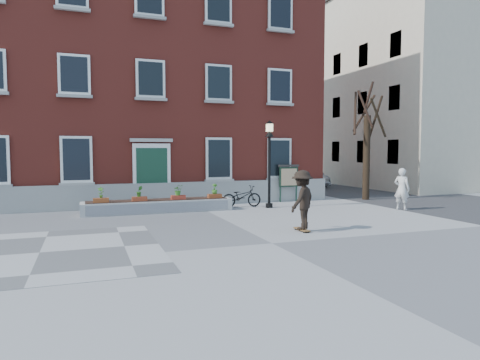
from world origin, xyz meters
name	(u,v)px	position (x,y,z in m)	size (l,w,h in m)	color
ground	(272,243)	(0.00, 0.00, 0.00)	(100.00, 100.00, 0.00)	gray
checker_patch	(40,253)	(-6.00, 1.00, 0.01)	(6.00, 6.00, 0.01)	#535355
bicycle	(241,196)	(1.81, 7.42, 0.49)	(0.65, 1.87, 0.98)	black
parked_car	(312,178)	(10.54, 16.39, 0.62)	(1.30, 3.74, 1.23)	#A8AAAD
bystander	(402,189)	(8.07, 4.22, 0.91)	(0.67, 0.44, 1.83)	silver
brick_building	(137,84)	(-2.00, 13.98, 6.30)	(18.40, 10.85, 12.60)	maroon
planter_assembly	(159,205)	(-1.99, 7.18, 0.31)	(6.20, 1.12, 1.15)	#BCBCB7
bare_tree	(367,146)	(9.01, 8.01, 2.79)	(1.83, 1.83, 6.16)	black
side_street	(371,98)	(17.99, 19.78, 7.02)	(15.20, 36.00, 14.50)	#38383B
lamp_post	(269,151)	(2.94, 6.84, 2.54)	(0.40, 0.40, 3.93)	black
notice_board	(289,177)	(4.78, 8.60, 1.26)	(1.10, 0.16, 1.87)	#1A3425
skateboarder	(302,200)	(1.64, 1.32, 1.02)	(1.40, 1.29, 1.96)	brown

